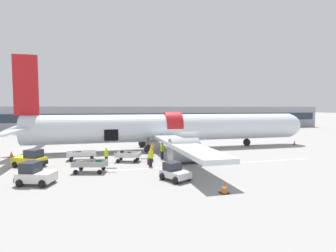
% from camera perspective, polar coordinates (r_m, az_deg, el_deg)
% --- Properties ---
extents(ground_plane, '(500.00, 500.00, 0.00)m').
position_cam_1_polar(ground_plane, '(34.85, 4.71, -5.36)').
color(ground_plane, gray).
extents(apron_marking_line, '(23.53, 0.64, 0.01)m').
position_cam_1_polar(apron_marking_line, '(26.71, 9.27, -8.27)').
color(apron_marking_line, silver).
rests_on(apron_marking_line, ground_plane).
extents(terminal_strip, '(100.85, 12.85, 5.94)m').
position_cam_1_polar(terminal_strip, '(71.58, -5.35, 1.81)').
color(terminal_strip, gray).
rests_on(terminal_strip, ground_plane).
extents(airplane, '(41.14, 36.77, 11.91)m').
position_cam_1_polar(airplane, '(35.72, -0.01, -0.53)').
color(airplane, silver).
rests_on(airplane, ground_plane).
extents(baggage_tug_lead, '(3.40, 2.73, 1.68)m').
position_cam_1_polar(baggage_tug_lead, '(28.49, -27.74, -6.44)').
color(baggage_tug_lead, yellow).
rests_on(baggage_tug_lead, ground_plane).
extents(baggage_tug_mid, '(2.93, 2.48, 1.67)m').
position_cam_1_polar(baggage_tug_mid, '(21.95, -26.96, -9.47)').
color(baggage_tug_mid, silver).
rests_on(baggage_tug_mid, ground_plane).
extents(baggage_tug_rear, '(2.44, 2.71, 1.37)m').
position_cam_1_polar(baggage_tug_rear, '(20.83, 1.44, -10.08)').
color(baggage_tug_rear, silver).
rests_on(baggage_tug_rear, ground_plane).
extents(baggage_cart_loading, '(3.53, 2.21, 1.17)m').
position_cam_1_polar(baggage_cart_loading, '(27.97, -8.63, -6.61)').
color(baggage_cart_loading, silver).
rests_on(baggage_cart_loading, ground_plane).
extents(baggage_cart_queued, '(3.97, 1.82, 0.94)m').
position_cam_1_polar(baggage_cart_queued, '(30.07, -18.14, -6.10)').
color(baggage_cart_queued, silver).
rests_on(baggage_cart_queued, ground_plane).
extents(baggage_cart_empty, '(3.86, 2.32, 1.12)m').
position_cam_1_polar(baggage_cart_empty, '(24.15, -16.38, -8.33)').
color(baggage_cart_empty, '#999BA0').
rests_on(baggage_cart_empty, ground_plane).
extents(ground_crew_loader_a, '(0.42, 0.58, 1.68)m').
position_cam_1_polar(ground_crew_loader_a, '(27.96, -3.55, -5.84)').
color(ground_crew_loader_a, black).
rests_on(ground_crew_loader_a, ground_plane).
extents(ground_crew_loader_b, '(0.50, 0.49, 1.55)m').
position_cam_1_polar(ground_crew_loader_b, '(31.12, -3.44, -4.96)').
color(ground_crew_loader_b, '#1E2338').
rests_on(ground_crew_loader_b, ground_plane).
extents(ground_crew_driver, '(0.54, 0.54, 1.70)m').
position_cam_1_polar(ground_crew_driver, '(25.36, -3.80, -6.83)').
color(ground_crew_driver, black).
rests_on(ground_crew_driver, ground_plane).
extents(ground_crew_supervisor, '(0.56, 0.61, 1.82)m').
position_cam_1_polar(ground_crew_supervisor, '(29.05, -1.29, -5.31)').
color(ground_crew_supervisor, '#1E2338').
rests_on(ground_crew_supervisor, ground_plane).
extents(ground_crew_helper, '(0.54, 0.54, 1.69)m').
position_cam_1_polar(ground_crew_helper, '(26.96, -13.28, -6.29)').
color(ground_crew_helper, black).
rests_on(ground_crew_helper, ground_plane).
extents(suitcase_on_tarmac_upright, '(0.37, 0.28, 0.78)m').
position_cam_1_polar(suitcase_on_tarmac_upright, '(26.40, -4.15, -7.64)').
color(suitcase_on_tarmac_upright, '#721951').
rests_on(suitcase_on_tarmac_upright, ground_plane).
extents(safety_cone_nose, '(0.53, 0.53, 0.67)m').
position_cam_1_polar(safety_cone_nose, '(44.72, 25.83, -3.27)').
color(safety_cone_nose, black).
rests_on(safety_cone_nose, ground_plane).
extents(safety_cone_engine_left, '(0.60, 0.60, 0.75)m').
position_cam_1_polar(safety_cone_engine_left, '(18.18, 12.19, -13.04)').
color(safety_cone_engine_left, black).
rests_on(safety_cone_engine_left, ground_plane).
extents(safety_cone_wingtip, '(0.53, 0.53, 0.74)m').
position_cam_1_polar(safety_cone_wingtip, '(27.82, 8.01, -7.04)').
color(safety_cone_wingtip, black).
rests_on(safety_cone_wingtip, ground_plane).
extents(safety_cone_tail, '(0.63, 0.63, 0.72)m').
position_cam_1_polar(safety_cone_tail, '(34.86, -30.93, -5.35)').
color(safety_cone_tail, black).
rests_on(safety_cone_tail, ground_plane).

